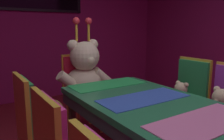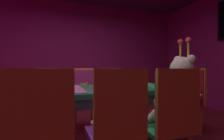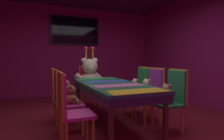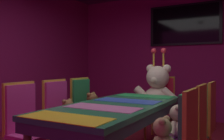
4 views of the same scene
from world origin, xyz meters
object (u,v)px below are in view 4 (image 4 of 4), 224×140
at_px(teddy_right_1, 178,123).
at_px(wall_tv, 184,25).
at_px(teddy_right_0, 162,138).
at_px(king_teddy_bear, 157,91).
at_px(chair_left_0, 24,119).
at_px(teddy_left_2, 92,105).
at_px(banquet_table, 116,112).
at_px(teddy_left_1, 68,113).
at_px(chair_left_2, 84,105).
at_px(chair_right_1, 193,125).
at_px(chair_left_1, 59,110).
at_px(chair_right_0, 180,140).
at_px(throne_chair, 161,100).
at_px(chair_right_2, 204,117).
at_px(teddy_right_2, 191,117).

relative_size(teddy_right_1, wall_tv, 0.23).
xyz_separation_m(teddy_right_0, king_teddy_bear, (-0.69, 1.88, 0.18)).
height_order(chair_left_0, teddy_left_2, chair_left_0).
height_order(banquet_table, teddy_left_1, teddy_left_1).
distance_m(teddy_left_2, king_teddy_bear, 1.08).
relative_size(chair_left_2, chair_right_1, 1.00).
relative_size(teddy_left_1, chair_right_1, 0.31).
xyz_separation_m(chair_left_1, king_teddy_bear, (0.82, 1.36, 0.18)).
xyz_separation_m(teddy_left_2, teddy_right_1, (1.35, -0.53, 0.00)).
relative_size(chair_right_0, wall_tv, 0.65).
distance_m(chair_left_1, teddy_left_1, 0.14).
xyz_separation_m(chair_left_1, wall_tv, (0.82, 3.10, 1.45)).
relative_size(banquet_table, teddy_left_1, 6.54).
bearing_deg(teddy_left_2, king_teddy_bear, 50.37).
relative_size(teddy_left_2, wall_tv, 0.23).
xyz_separation_m(banquet_table, throne_chair, (0.00, 1.54, -0.06)).
relative_size(teddy_right_0, teddy_right_1, 0.91).
xyz_separation_m(banquet_table, chair_left_1, (-0.82, 0.01, -0.06)).
distance_m(chair_left_0, teddy_left_2, 1.11).
distance_m(chair_right_0, teddy_right_1, 0.56).
xyz_separation_m(teddy_left_1, throne_chair, (0.67, 1.53, 0.01)).
xyz_separation_m(chair_right_1, king_teddy_bear, (-0.82, 1.35, 0.18)).
relative_size(banquet_table, chair_right_2, 2.05).
relative_size(banquet_table, teddy_right_1, 5.76).
distance_m(throne_chair, wall_tv, 2.13).
distance_m(chair_left_2, teddy_right_2, 1.53).
relative_size(banquet_table, chair_left_1, 2.05).
distance_m(teddy_left_1, teddy_right_2, 1.46).
relative_size(banquet_table, throne_chair, 2.05).
bearing_deg(teddy_left_1, teddy_right_2, 19.57).
bearing_deg(chair_right_2, teddy_right_0, 81.30).
bearing_deg(chair_left_0, chair_left_1, 90.06).
xyz_separation_m(chair_left_0, wall_tv, (0.82, 3.66, 1.45)).
relative_size(teddy_left_2, chair_right_1, 0.35).
bearing_deg(teddy_left_2, wall_tv, 75.15).
distance_m(chair_left_0, chair_right_1, 1.74).
distance_m(chair_left_2, chair_right_0, 1.97).
height_order(banquet_table, chair_right_1, chair_right_1).
distance_m(chair_left_0, chair_left_1, 0.56).
xyz_separation_m(chair_left_1, chair_left_2, (-0.01, 0.54, 0.00)).
xyz_separation_m(chair_left_2, chair_right_0, (1.66, -1.07, 0.00)).
xyz_separation_m(chair_left_0, teddy_right_0, (1.51, 0.03, -0.01)).
distance_m(chair_left_2, teddy_right_1, 1.59).
xyz_separation_m(chair_left_0, chair_right_2, (1.66, 1.05, 0.00)).
distance_m(chair_left_2, chair_right_1, 1.73).
xyz_separation_m(king_teddy_bear, wall_tv, (0.00, 1.74, 1.28)).
bearing_deg(throne_chair, chair_right_0, 22.11).
height_order(teddy_right_1, chair_right_2, chair_right_2).
height_order(chair_left_2, wall_tv, wall_tv).
bearing_deg(throne_chair, teddy_right_0, 18.56).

